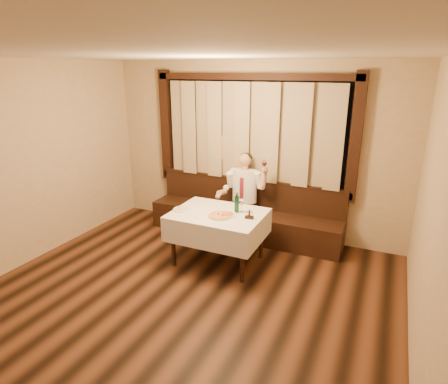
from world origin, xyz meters
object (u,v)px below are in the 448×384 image
at_px(dining_table, 218,220).
at_px(green_bottle, 237,204).
at_px(cruet_caddy, 249,216).
at_px(pasta_red, 228,213).
at_px(pizza, 220,216).
at_px(seated_man, 243,190).
at_px(pasta_cream, 182,207).
at_px(banquette, 245,217).

bearing_deg(dining_table, green_bottle, 30.00).
bearing_deg(cruet_caddy, pasta_red, 175.90).
bearing_deg(pizza, seated_man, 94.52).
bearing_deg(pasta_cream, pasta_red, 6.42).
bearing_deg(dining_table, cruet_caddy, -2.40).
distance_m(pasta_cream, cruet_caddy, 0.99).
distance_m(banquette, green_bottle, 1.08).
bearing_deg(pasta_red, banquette, 98.83).
relative_size(green_bottle, cruet_caddy, 2.38).
xyz_separation_m(pasta_cream, cruet_caddy, (0.99, 0.09, 0.01)).
xyz_separation_m(dining_table, seated_man, (0.00, 0.93, 0.17)).
relative_size(dining_table, pizza, 3.86).
bearing_deg(pasta_cream, dining_table, 11.87).
relative_size(banquette, dining_table, 2.52).
xyz_separation_m(pizza, pasta_red, (0.08, 0.09, 0.02)).
bearing_deg(banquette, green_bottle, -75.76).
xyz_separation_m(banquette, pasta_cream, (-0.51, -1.13, 0.48)).
bearing_deg(dining_table, pizza, -53.92).
relative_size(pasta_red, green_bottle, 0.86).
bearing_deg(green_bottle, cruet_caddy, -31.39).
bearing_deg(dining_table, pasta_cream, -168.13).
relative_size(banquette, pizza, 9.71).
bearing_deg(seated_man, dining_table, -90.23).
xyz_separation_m(dining_table, pizza, (0.09, -0.12, 0.12)).
xyz_separation_m(banquette, cruet_caddy, (0.47, -1.04, 0.49)).
relative_size(pasta_cream, cruet_caddy, 2.11).
bearing_deg(cruet_caddy, seated_man, 109.88).
height_order(pizza, green_bottle, green_bottle).
height_order(pasta_red, pasta_cream, pasta_cream).
bearing_deg(green_bottle, dining_table, -150.00).
relative_size(banquette, cruet_caddy, 26.51).
height_order(green_bottle, seated_man, seated_man).
xyz_separation_m(cruet_caddy, seated_man, (-0.47, 0.95, 0.02)).
height_order(banquette, green_bottle, green_bottle).
bearing_deg(banquette, seated_man, -87.57).
xyz_separation_m(pizza, pasta_cream, (-0.60, 0.01, 0.02)).
relative_size(pizza, pasta_cream, 1.29).
distance_m(pasta_red, seated_man, 0.98).
distance_m(pasta_red, green_bottle, 0.20).
distance_m(banquette, dining_table, 1.08).
bearing_deg(seated_man, cruet_caddy, -63.80).
relative_size(banquette, pasta_red, 12.87).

